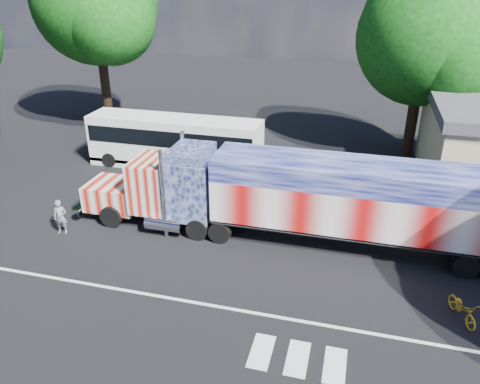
% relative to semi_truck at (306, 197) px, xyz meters
% --- Properties ---
extents(ground, '(100.00, 100.00, 0.00)m').
position_rel_semi_truck_xyz_m(ground, '(-3.15, -2.55, -2.24)').
color(ground, black).
extents(lane_markings, '(30.00, 2.67, 0.01)m').
position_rel_semi_truck_xyz_m(lane_markings, '(-1.44, -6.32, -2.23)').
color(lane_markings, silver).
rests_on(lane_markings, ground).
extents(semi_truck, '(20.39, 3.22, 4.35)m').
position_rel_semi_truck_xyz_m(semi_truck, '(0.00, 0.00, 0.00)').
color(semi_truck, black).
rests_on(semi_truck, ground).
extents(coach_bus, '(10.93, 2.54, 3.18)m').
position_rel_semi_truck_xyz_m(coach_bus, '(-9.10, 6.98, -0.59)').
color(coach_bus, white).
rests_on(coach_bus, ground).
extents(woman, '(0.71, 0.57, 1.69)m').
position_rel_semi_truck_xyz_m(woman, '(-11.23, -2.23, -1.39)').
color(woman, slate).
rests_on(woman, ground).
extents(bicycle, '(1.21, 1.81, 0.90)m').
position_rel_semi_truck_xyz_m(bicycle, '(6.25, -3.93, -1.79)').
color(bicycle, gold).
rests_on(bicycle, ground).
extents(tree_ne_a, '(8.73, 8.32, 11.81)m').
position_rel_semi_truck_xyz_m(tree_ne_a, '(5.40, 12.83, 5.36)').
color(tree_ne_a, black).
rests_on(tree_ne_a, ground).
extents(tree_nw_a, '(9.46, 9.01, 13.86)m').
position_rel_semi_truck_xyz_m(tree_nw_a, '(-17.23, 13.42, 7.05)').
color(tree_nw_a, black).
rests_on(tree_nw_a, ground).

